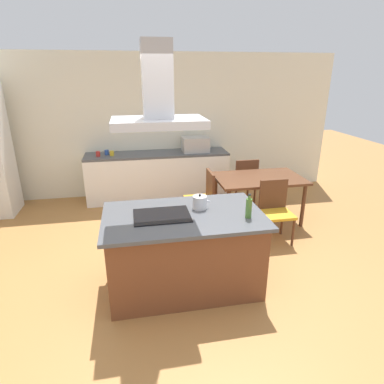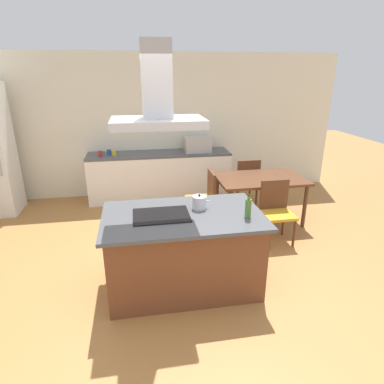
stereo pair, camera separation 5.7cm
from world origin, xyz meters
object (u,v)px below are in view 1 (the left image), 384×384
cooktop (162,215)px  tea_kettle (200,202)px  olive_oil_bottle (249,208)px  coffee_mug_yellow (112,153)px  coffee_mug_blue (107,152)px  countertop_microwave (195,144)px  chair_facing_island (275,207)px  coffee_mug_red (98,154)px  dining_table (259,182)px  range_hood (158,100)px  chair_facing_back_wall (244,179)px  chair_at_left_end (204,195)px

cooktop → tea_kettle: bearing=16.0°
cooktop → olive_oil_bottle: 0.92m
cooktop → coffee_mug_yellow: bearing=102.5°
olive_oil_bottle → coffee_mug_blue: olive_oil_bottle is taller
countertop_microwave → chair_facing_island: 2.22m
coffee_mug_red → dining_table: bearing=-26.5°
coffee_mug_blue → range_hood: (0.73, -2.92, 1.16)m
coffee_mug_yellow → chair_facing_back_wall: (2.35, -0.63, -0.44)m
coffee_mug_blue → olive_oil_bottle: bearing=-62.6°
chair_at_left_end → chair_facing_island: same height
olive_oil_bottle → coffee_mug_yellow: (-1.52, 3.04, -0.07)m
coffee_mug_red → olive_oil_bottle: bearing=-59.8°
coffee_mug_yellow → chair_facing_island: (2.35, -1.96, -0.44)m
coffee_mug_yellow → tea_kettle: bearing=-68.4°
dining_table → chair_facing_island: (0.00, -0.67, -0.16)m
chair_at_left_end → cooktop: bearing=-117.8°
chair_facing_back_wall → range_hood: bearing=-128.1°
tea_kettle → coffee_mug_blue: 3.03m
dining_table → olive_oil_bottle: bearing=-115.5°
coffee_mug_yellow → chair_at_left_end: bearing=-42.1°
cooktop → chair_facing_back_wall: cooktop is taller
range_hood → dining_table: bearing=41.6°
coffee_mug_blue → chair_facing_island: bearing=-39.9°
chair_facing_island → range_hood: range_hood is taller
coffee_mug_blue → dining_table: size_ratio=0.06×
tea_kettle → coffee_mug_red: 3.01m
coffee_mug_yellow → dining_table: (2.35, -1.30, -0.28)m
tea_kettle → countertop_microwave: countertop_microwave is taller
chair_at_left_end → range_hood: (-0.81, -1.53, 1.59)m
chair_facing_island → coffee_mug_red: bearing=143.0°
chair_at_left_end → dining_table: bearing=-0.0°
countertop_microwave → coffee_mug_red: 1.82m
olive_oil_bottle → countertop_microwave: (0.05, 3.09, 0.03)m
tea_kettle → olive_oil_bottle: olive_oil_bottle is taller
chair_at_left_end → tea_kettle: bearing=-104.6°
cooktop → dining_table: cooktop is taller
tea_kettle → dining_table: tea_kettle is taller
cooktop → tea_kettle: tea_kettle is taller
tea_kettle → chair_facing_island: tea_kettle is taller
dining_table → chair_facing_back_wall: chair_facing_back_wall is taller
coffee_mug_blue → chair_at_left_end: 2.11m
cooktop → chair_facing_back_wall: size_ratio=0.67×
chair_facing_island → coffee_mug_blue: bearing=140.1°
tea_kettle → range_hood: 1.22m
chair_at_left_end → chair_facing_back_wall: same height
countertop_microwave → range_hood: (-0.94, -2.88, 1.06)m
coffee_mug_yellow → cooktop: bearing=-77.5°
countertop_microwave → coffee_mug_red: bearing=-178.5°
coffee_mug_red → tea_kettle: bearing=-64.0°
olive_oil_bottle → chair_facing_island: size_ratio=0.30×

